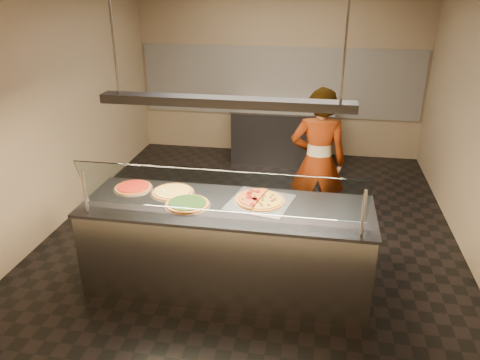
% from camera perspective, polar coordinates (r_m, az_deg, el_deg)
% --- Properties ---
extents(ground, '(5.00, 6.00, 0.02)m').
position_cam_1_polar(ground, '(6.06, 1.65, -6.02)').
color(ground, black).
rests_on(ground, ground).
extents(wall_back, '(5.00, 0.02, 3.00)m').
position_cam_1_polar(wall_back, '(8.40, 4.87, 13.23)').
color(wall_back, '#9C8564').
rests_on(wall_back, ground).
extents(wall_front, '(5.00, 0.02, 3.00)m').
position_cam_1_polar(wall_front, '(2.76, -7.34, -8.73)').
color(wall_front, '#9C8564').
rests_on(wall_front, ground).
extents(wall_left, '(0.02, 6.00, 3.00)m').
position_cam_1_polar(wall_left, '(6.33, -21.54, 8.39)').
color(wall_left, '#9C8564').
rests_on(wall_left, ground).
extents(tile_band, '(4.90, 0.02, 1.20)m').
position_cam_1_polar(tile_band, '(8.41, 4.80, 11.85)').
color(tile_band, silver).
rests_on(tile_band, wall_back).
extents(serving_counter, '(2.84, 0.94, 0.93)m').
position_cam_1_polar(serving_counter, '(4.78, -1.57, -8.05)').
color(serving_counter, '#B7B7BC').
rests_on(serving_counter, ground).
extents(sneeze_guard, '(2.60, 0.18, 0.54)m').
position_cam_1_polar(sneeze_guard, '(4.13, -2.62, -1.45)').
color(sneeze_guard, '#B7B7BC').
rests_on(sneeze_guard, serving_counter).
extents(perforated_tray, '(0.69, 0.69, 0.01)m').
position_cam_1_polar(perforated_tray, '(4.62, 2.45, -2.63)').
color(perforated_tray, silver).
rests_on(perforated_tray, serving_counter).
extents(half_pizza_pepperoni, '(0.34, 0.52, 0.05)m').
position_cam_1_polar(half_pizza_pepperoni, '(4.62, 1.04, -2.21)').
color(half_pizza_pepperoni, brown).
rests_on(half_pizza_pepperoni, perforated_tray).
extents(half_pizza_sausage, '(0.34, 0.52, 0.04)m').
position_cam_1_polar(half_pizza_sausage, '(4.60, 3.87, -2.51)').
color(half_pizza_sausage, brown).
rests_on(half_pizza_sausage, perforated_tray).
extents(pizza_spinach, '(0.45, 0.45, 0.03)m').
position_cam_1_polar(pizza_spinach, '(4.58, -6.42, -2.89)').
color(pizza_spinach, silver).
rests_on(pizza_spinach, serving_counter).
extents(pizza_cheese, '(0.45, 0.45, 0.03)m').
position_cam_1_polar(pizza_cheese, '(4.85, -8.18, -1.42)').
color(pizza_cheese, silver).
rests_on(pizza_cheese, serving_counter).
extents(pizza_tomato, '(0.41, 0.41, 0.03)m').
position_cam_1_polar(pizza_tomato, '(5.03, -12.85, -0.86)').
color(pizza_tomato, silver).
rests_on(pizza_tomato, serving_counter).
extents(pizza_spatula, '(0.28, 0.17, 0.02)m').
position_cam_1_polar(pizza_spatula, '(4.80, -8.67, -1.54)').
color(pizza_spatula, '#B7B7BC').
rests_on(pizza_spatula, pizza_spinach).
extents(prep_table, '(1.73, 0.74, 0.93)m').
position_cam_1_polar(prep_table, '(8.19, 5.19, 5.50)').
color(prep_table, '#3B3B40').
rests_on(prep_table, ground).
extents(worker, '(0.69, 0.47, 1.84)m').
position_cam_1_polar(worker, '(5.72, 9.47, 2.11)').
color(worker, '#35313A').
rests_on(worker, ground).
extents(heat_lamp_housing, '(2.30, 0.18, 0.08)m').
position_cam_1_polar(heat_lamp_housing, '(4.21, -1.79, 9.49)').
color(heat_lamp_housing, '#3B3B40').
rests_on(heat_lamp_housing, ceiling).
extents(lamp_rod_left, '(0.02, 0.02, 1.01)m').
position_cam_1_polar(lamp_rod_left, '(4.43, -15.23, 16.58)').
color(lamp_rod_left, '#B7B7BC').
rests_on(lamp_rod_left, ceiling).
extents(lamp_rod_right, '(0.02, 0.02, 1.01)m').
position_cam_1_polar(lamp_rod_right, '(4.03, 12.76, 16.22)').
color(lamp_rod_right, '#B7B7BC').
rests_on(lamp_rod_right, ceiling).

